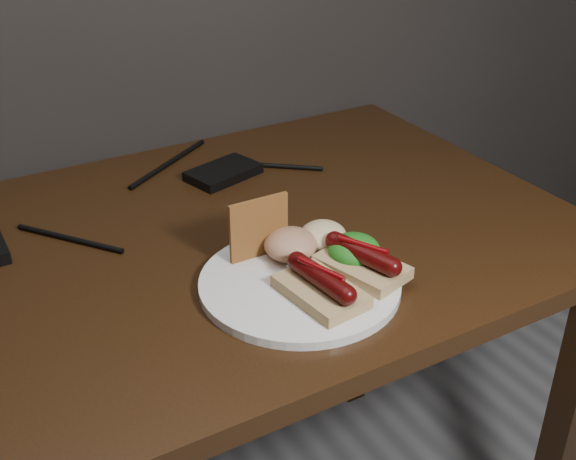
# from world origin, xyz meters

# --- Properties ---
(desk) EXTENTS (1.40, 0.70, 0.75)m
(desk) POSITION_xyz_m (0.00, 1.38, 0.66)
(desk) COLOR black
(desk) RESTS_ON ground
(hard_drive) EXTENTS (0.13, 0.10, 0.02)m
(hard_drive) POSITION_xyz_m (0.27, 1.56, 0.76)
(hard_drive) COLOR black
(hard_drive) RESTS_ON desk
(desk_cables) EXTENTS (0.92, 0.31, 0.01)m
(desk_cables) POSITION_xyz_m (-0.00, 1.55, 0.75)
(desk_cables) COLOR black
(desk_cables) RESTS_ON desk
(plate) EXTENTS (0.30, 0.30, 0.01)m
(plate) POSITION_xyz_m (0.21, 1.21, 0.76)
(plate) COLOR silver
(plate) RESTS_ON desk
(bread_sausage_center) EXTENTS (0.08, 0.12, 0.04)m
(bread_sausage_center) POSITION_xyz_m (0.21, 1.16, 0.78)
(bread_sausage_center) COLOR tan
(bread_sausage_center) RESTS_ON plate
(bread_sausage_right) EXTENTS (0.10, 0.13, 0.04)m
(bread_sausage_right) POSITION_xyz_m (0.29, 1.18, 0.78)
(bread_sausage_right) COLOR tan
(bread_sausage_right) RESTS_ON plate
(crispbread) EXTENTS (0.09, 0.01, 0.08)m
(crispbread) POSITION_xyz_m (0.19, 1.29, 0.80)
(crispbread) COLOR #AF6830
(crispbread) RESTS_ON plate
(salad_greens) EXTENTS (0.07, 0.07, 0.04)m
(salad_greens) POSITION_xyz_m (0.29, 1.21, 0.78)
(salad_greens) COLOR #135511
(salad_greens) RESTS_ON plate
(salsa_mound) EXTENTS (0.07, 0.07, 0.04)m
(salsa_mound) POSITION_xyz_m (0.23, 1.26, 0.78)
(salsa_mound) COLOR maroon
(salsa_mound) RESTS_ON plate
(coleslaw_mound) EXTENTS (0.06, 0.06, 0.04)m
(coleslaw_mound) POSITION_xyz_m (0.28, 1.26, 0.78)
(coleslaw_mound) COLOR beige
(coleslaw_mound) RESTS_ON plate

